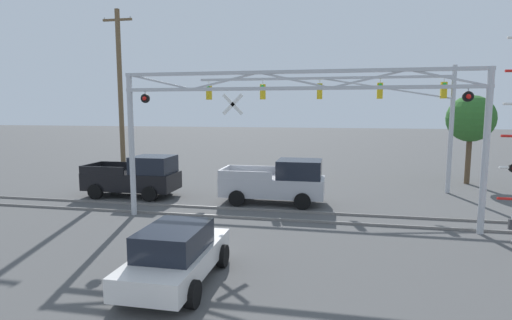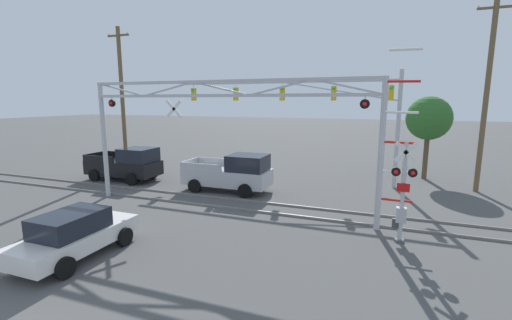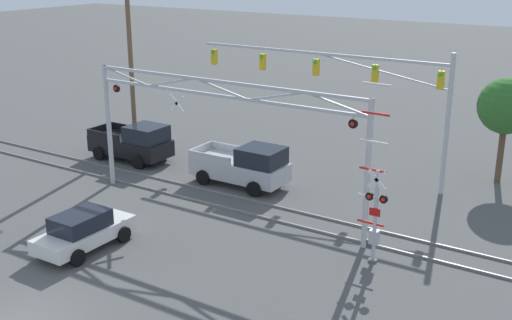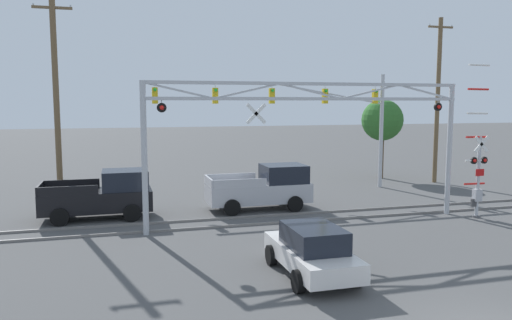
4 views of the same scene
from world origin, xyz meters
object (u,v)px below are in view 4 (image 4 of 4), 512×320
Objects in this scene: pickup_truck_following at (104,195)px; sedan_waiting at (312,250)px; utility_pole_left at (56,102)px; utility_pole_right at (438,99)px; crossing_signal_mast at (478,171)px; traffic_signal_span at (316,106)px; pickup_truck_lead at (264,188)px; background_tree_beyond_span at (382,120)px; crossing_gantry at (310,123)px.

pickup_truck_following is 1.17× the size of sedan_waiting.
utility_pole_left is 0.96× the size of utility_pole_right.
crossing_signal_mast reaches higher than sedan_waiting.
pickup_truck_lead is (-4.51, -4.28, -4.02)m from traffic_signal_span.
pickup_truck_following is at bearing -157.97° from background_tree_beyond_span.
traffic_signal_span is 8.91m from utility_pole_right.
crossing_signal_mast is 10.95m from utility_pole_right.
pickup_truck_lead is 0.47× the size of utility_pole_right.
utility_pole_left is at bearing 151.77° from crossing_gantry.
utility_pole_right is (23.14, 2.58, 0.20)m from utility_pole_left.
pickup_truck_lead is 13.60m from background_tree_beyond_span.
utility_pole_left is (-2.08, 2.30, 4.26)m from pickup_truck_following.
utility_pole_left reaches higher than crossing_gantry.
pickup_truck_lead is 1.04× the size of pickup_truck_following.
crossing_gantry is at bearing -114.24° from traffic_signal_span.
utility_pole_left is (-14.27, -1.90, 0.23)m from traffic_signal_span.
pickup_truck_lead is at bearing 153.40° from crossing_signal_mast.
traffic_signal_span is at bearing 18.99° from pickup_truck_following.
utility_pole_right is at bearing 13.04° from pickup_truck_following.
utility_pole_right is (13.38, 4.96, 4.45)m from pickup_truck_lead.
background_tree_beyond_span is (20.63, 5.21, -1.27)m from utility_pole_left.
pickup_truck_lead reaches higher than sedan_waiting.
utility_pole_right is at bearing 64.57° from crossing_signal_mast.
crossing_gantry is at bearing -131.77° from background_tree_beyond_span.
crossing_signal_mast reaches higher than pickup_truck_following.
sedan_waiting is (6.31, -9.76, -0.27)m from pickup_truck_following.
crossing_gantry is at bearing -21.85° from pickup_truck_following.
pickup_truck_lead is at bearing 81.95° from sedan_waiting.
utility_pole_left reaches higher than crossing_signal_mast.
crossing_signal_mast is (7.86, -1.04, -2.23)m from crossing_gantry.
traffic_signal_span is 14.39m from utility_pole_left.
background_tree_beyond_span is at bearing 80.70° from crossing_signal_mast.
crossing_gantry is 14.76m from background_tree_beyond_span.
sedan_waiting is (-5.88, -13.96, -4.29)m from traffic_signal_span.
traffic_signal_span is 2.96× the size of pickup_truck_following.
sedan_waiting is at bearing -112.85° from traffic_signal_span.
traffic_signal_span reaches higher than pickup_truck_lead.
crossing_gantry is 0.99× the size of traffic_signal_span.
pickup_truck_following is at bearing 164.69° from crossing_signal_mast.
pickup_truck_following is 11.63m from sedan_waiting.
pickup_truck_following is 0.47× the size of utility_pole_left.
traffic_signal_span reaches higher than pickup_truck_following.
background_tree_beyond_span is at bearing 48.23° from crossing_gantry.
crossing_signal_mast is 1.67× the size of sedan_waiting.
sedan_waiting is 0.76× the size of background_tree_beyond_span.
traffic_signal_span is at bearing -175.61° from utility_pole_right.
traffic_signal_span is 1.35× the size of utility_pole_right.
traffic_signal_span is (3.46, 7.69, 0.68)m from crossing_gantry.
sedan_waiting is 21.31m from utility_pole_right.
traffic_signal_span is 2.62× the size of background_tree_beyond_span.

